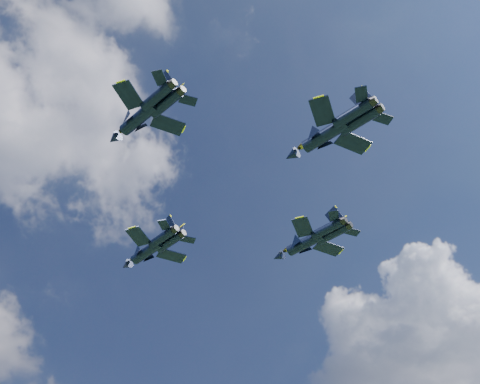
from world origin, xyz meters
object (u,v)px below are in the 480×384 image
jet_left (137,119)px  jet_right (303,244)px  jet_lead (146,252)px  jet_slot (322,136)px

jet_left → jet_right: bearing=2.1°
jet_lead → jet_right: (21.94, -13.27, 1.36)m
jet_lead → jet_left: 27.58m
jet_lead → jet_left: size_ratio=1.05×
jet_lead → jet_slot: size_ratio=0.94×
jet_left → jet_right: jet_right is taller
jet_left → jet_right: size_ratio=0.92×
jet_slot → jet_right: bearing=43.3°
jet_right → jet_slot: size_ratio=0.98×
jet_left → jet_slot: (23.36, -8.61, 1.52)m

